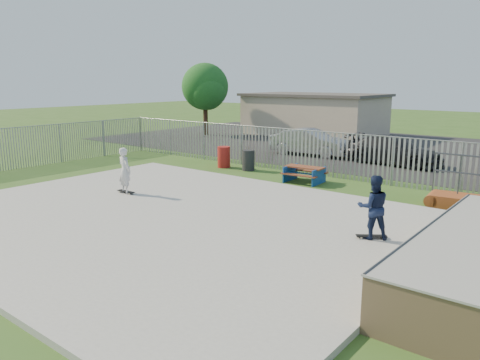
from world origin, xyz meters
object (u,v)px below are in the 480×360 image
Objects in this scene: car_silver at (310,142)px; picnic_table at (304,174)px; skater_white at (125,171)px; funbox at (467,203)px; skater_navy at (373,207)px; tree_left at (205,87)px; car_dark at (394,150)px; trash_bin_grey at (248,160)px; trash_bin_red at (224,157)px.

picnic_table is at bearing -156.37° from car_silver.
skater_white is at bearing 173.66° from car_silver.
skater_white reaches higher than funbox.
skater_white is (-9.12, -0.86, 0.00)m from skater_navy.
picnic_table is 7.63m from skater_navy.
car_silver is 14.76m from skater_navy.
tree_left reaches higher than funbox.
car_silver reaches higher than picnic_table.
tree_left reaches higher than car_silver.
picnic_table is at bearing 173.34° from car_dark.
trash_bin_grey is (-3.46, 0.63, 0.14)m from picnic_table.
trash_bin_red is at bearing -43.68° from tree_left.
trash_bin_red is 8.66m from car_dark.
car_dark is at bearing -103.30° from skater_white.
trash_bin_red reaches higher than trash_bin_grey.
skater_white is at bearing -55.81° from tree_left.
tree_left is 3.26× the size of skater_navy.
trash_bin_red is at bearing 138.87° from car_dark.
trash_bin_grey is 0.20× the size of car_dark.
picnic_table is 1.64× the size of trash_bin_red.
trash_bin_red is 0.21× the size of car_dark.
tree_left is 20.10m from skater_white.
trash_bin_red is at bearing 170.19° from picnic_table.
funbox is at bearing -5.70° from picnic_table.
car_silver is 2.69× the size of skater_navy.
tree_left is (-11.54, 3.76, 2.95)m from car_silver.
funbox is 5.41m from skater_navy.
funbox is at bearing -140.60° from skater_white.
funbox is 0.49× the size of car_silver.
trash_bin_red is 6.92m from skater_white.
skater_white reaches higher than car_silver.
car_silver is (-3.47, 6.42, 0.42)m from picnic_table.
tree_left is at bearing -47.14° from skater_white.
car_silver is 12.73m from skater_white.
skater_navy reaches higher than car_silver.
trash_bin_red is 1.05× the size of trash_bin_grey.
tree_left is (-16.36, 3.67, 2.98)m from car_dark.
trash_bin_grey is 7.60m from car_dark.
funbox is 8.44m from car_dark.
funbox is 0.41× the size of tree_left.
car_dark is (4.81, 5.87, 0.24)m from trash_bin_grey.
picnic_table is 6.66m from car_dark.
picnic_table is at bearing 172.46° from funbox.
picnic_table is 3.52m from trash_bin_grey.
trash_bin_red is at bearing -175.29° from trash_bin_grey.
skater_navy reaches higher than picnic_table.
car_silver is at bearing -18.03° from tree_left.
skater_navy is at bearing -30.30° from trash_bin_red.
trash_bin_red is 14.35m from tree_left.
skater_navy is (-1.12, -5.23, 0.78)m from funbox.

